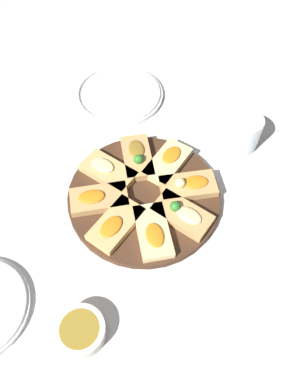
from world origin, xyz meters
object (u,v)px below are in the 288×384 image
serving_board (144,197)px  plate_right (119,94)px  water_glass (242,132)px  dipping_bowl (80,331)px

serving_board → plate_right: serving_board is taller
plate_right → water_glass: size_ratio=2.81×
water_glass → serving_board: bearing=109.3°
water_glass → dipping_bowl: 0.56m
serving_board → plate_right: size_ratio=1.40×
water_glass → dipping_bowl: bearing=127.2°
plate_right → dipping_bowl: dipping_bowl is taller
plate_right → dipping_bowl: bearing=160.8°
serving_board → water_glass: bearing=-70.7°
plate_right → dipping_bowl: size_ratio=2.65×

